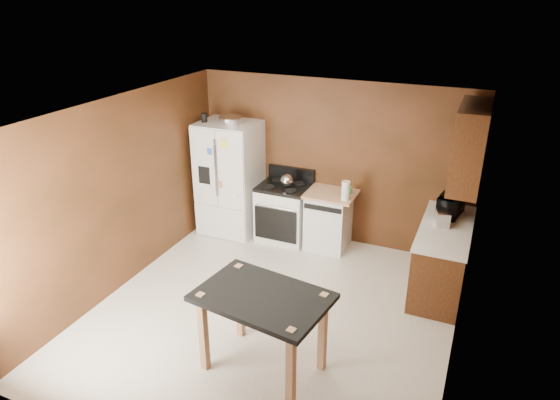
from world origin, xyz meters
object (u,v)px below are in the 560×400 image
Objects in this scene: roasting_pan at (231,120)px; paper_towel at (346,191)px; kettle at (287,181)px; microwave at (451,205)px; green_canister at (349,190)px; gas_range at (284,211)px; toaster at (442,218)px; pen_cup at (204,118)px; island at (263,306)px; dishwasher at (328,219)px; refrigerator at (230,178)px.

roasting_pan reaches higher than paper_towel.
roasting_pan is 1.81× the size of kettle.
paper_towel is 0.58× the size of microwave.
microwave is at bearing 2.42° from paper_towel.
green_canister is 0.09× the size of gas_range.
green_canister is 1.49m from toaster.
green_canister is (0.93, 0.15, -0.06)m from kettle.
pen_cup is 0.10× the size of island.
pen_cup is 3.73m from toaster.
gas_range is at bearing 99.22° from microwave.
kettle is 0.71× the size of paper_towel.
roasting_pan reaches higher than kettle.
paper_towel is 0.31× the size of dishwasher.
pen_cup is at bearing 102.45° from microwave.
toaster is at bearing -6.96° from roasting_pan.
kettle is 0.41× the size of microwave.
pen_cup is at bearing -162.01° from refrigerator.
pen_cup reaches higher than dishwasher.
gas_range is at bearing 172.43° from paper_towel.
island is at bearing -72.13° from kettle.
pen_cup is at bearing -174.29° from kettle.
kettle reaches higher than dishwasher.
microwave reaches higher than dishwasher.
pen_cup is at bearing -172.78° from green_canister.
roasting_pan is 2.07m from green_canister.
microwave is at bearing -1.72° from gas_range.
roasting_pan is at bearing 100.36° from microwave.
kettle is at bearing 174.30° from paper_towel.
paper_towel is (1.87, -0.09, -0.82)m from roasting_pan.
dishwasher is at bearing 94.62° from island.
roasting_pan is at bearing -177.68° from dishwasher.
roasting_pan reaches higher than green_canister.
island is at bearing -135.18° from toaster.
green_canister is 2.91m from island.
paper_towel is 1.43m from microwave.
roasting_pan is 0.41m from pen_cup.
paper_towel is at bearing -28.94° from dishwasher.
pen_cup reaches higher than paper_towel.
island is (0.95, -2.79, 0.31)m from gas_range.
dishwasher is (-1.72, 0.10, -0.58)m from microwave.
island is at bearing -56.67° from roasting_pan.
island is (0.89, -2.75, -0.22)m from kettle.
microwave is (1.45, -0.19, 0.09)m from green_canister.
gas_range reaches higher than toaster.
island is (-1.43, -2.35, -0.22)m from toaster.
island is at bearing -55.76° from refrigerator.
microwave reaches higher than island.
kettle is at bearing 0.01° from roasting_pan.
toaster is 0.14× the size of refrigerator.
pen_cup is at bearing -174.35° from dishwasher.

